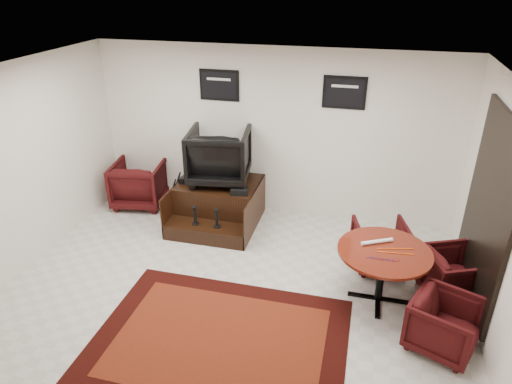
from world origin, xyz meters
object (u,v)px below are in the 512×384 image
shine_podium (218,204)px  armchair_side (139,181)px  table_chair_back (380,243)px  table_chair_corner (445,322)px  shine_chair (219,153)px  table_chair_window (453,272)px  meeting_table (384,257)px

shine_podium → armchair_side: size_ratio=1.55×
armchair_side → table_chair_back: bearing=158.9°
table_chair_back → table_chair_corner: table_chair_back is taller
shine_chair → table_chair_window: 3.83m
armchair_side → shine_chair: bearing=166.9°
table_chair_corner → table_chair_window: bearing=11.3°
table_chair_back → meeting_table: bearing=76.0°
table_chair_back → armchair_side: bearing=-27.4°
armchair_side → table_chair_corner: size_ratio=1.26×
table_chair_window → table_chair_corner: (-0.20, -1.00, -0.00)m
shine_chair → table_chair_window: (3.53, -1.25, -0.82)m
armchair_side → table_chair_window: size_ratio=1.25×
armchair_side → shine_podium: bearing=161.8°
armchair_side → table_chair_window: 5.27m
shine_podium → meeting_table: bearing=-28.6°
table_chair_back → table_chair_window: bearing=138.2°
meeting_table → table_chair_window: size_ratio=1.62×
shine_podium → shine_chair: bearing=90.0°
shine_podium → table_chair_window: (3.53, -1.11, 0.04)m
meeting_table → table_chair_back: bearing=91.1°
armchair_side → table_chair_corner: 5.43m
shine_chair → table_chair_corner: (3.32, -2.25, -0.82)m
meeting_table → table_chair_window: meeting_table is taller
shine_podium → meeting_table: (2.64, -1.43, 0.34)m
meeting_table → table_chair_corner: (0.69, -0.67, -0.31)m
shine_podium → table_chair_window: 3.70m
shine_chair → table_chair_back: 2.86m
meeting_table → armchair_side: bearing=158.0°
table_chair_window → meeting_table: bearing=87.1°
shine_podium → table_chair_corner: 3.94m
armchair_side → table_chair_window: bearing=156.2°
shine_chair → table_chair_corner: size_ratio=1.39×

